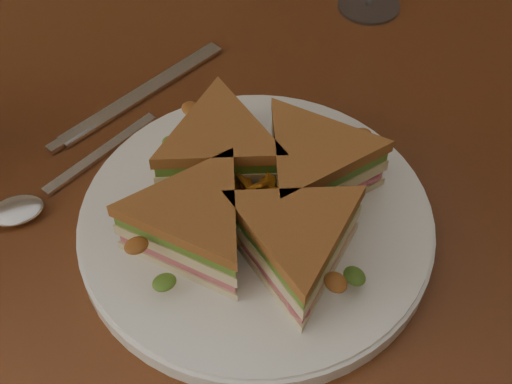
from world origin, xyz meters
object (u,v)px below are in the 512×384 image
(knife, at_px, (133,100))
(plate, at_px, (256,223))
(sandwich_wedges, at_px, (256,196))
(spoon, at_px, (38,196))
(table, at_px, (188,255))

(knife, bearing_deg, plate, -97.40)
(sandwich_wedges, xyz_separation_m, knife, (-0.06, 0.19, -0.04))
(plate, distance_m, knife, 0.20)
(plate, xyz_separation_m, sandwich_wedges, (0.00, 0.00, 0.04))
(spoon, bearing_deg, table, -44.31)
(table, height_order, spoon, spoon)
(sandwich_wedges, height_order, knife, sandwich_wedges)
(plate, xyz_separation_m, spoon, (-0.17, 0.10, -0.00))
(table, distance_m, knife, 0.16)
(sandwich_wedges, bearing_deg, knife, 107.91)
(plate, height_order, knife, plate)
(plate, height_order, spoon, plate)
(sandwich_wedges, distance_m, spoon, 0.20)
(plate, bearing_deg, sandwich_wedges, 63.43)
(knife, bearing_deg, sandwich_wedges, -97.40)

